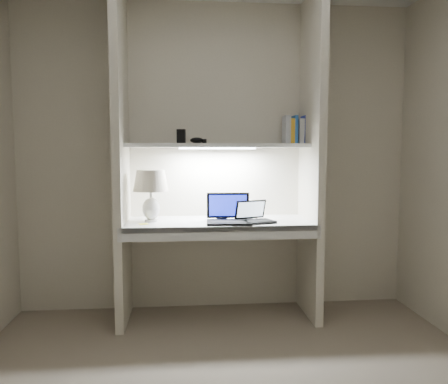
{
  "coord_description": "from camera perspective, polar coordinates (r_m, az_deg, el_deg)",
  "views": [
    {
      "loc": [
        -0.26,
        -2.1,
        1.3
      ],
      "look_at": [
        0.03,
        1.05,
        1.01
      ],
      "focal_mm": 35.0,
      "sensor_mm": 36.0,
      "label": 1
    }
  ],
  "objects": [
    {
      "name": "back_wall",
      "position": [
        3.61,
        -1.09,
        4.47
      ],
      "size": [
        3.2,
        0.01,
        2.5
      ],
      "primitive_type": "cube",
      "color": "beige",
      "rests_on": "floor"
    },
    {
      "name": "book_row",
      "position": [
        3.61,
        9.44,
        7.91
      ],
      "size": [
        0.21,
        0.15,
        0.23
      ],
      "color": "white",
      "rests_on": "shelf"
    },
    {
      "name": "table_lamp",
      "position": [
        3.36,
        -9.54,
        0.68
      ],
      "size": [
        0.27,
        0.27,
        0.39
      ],
      "color": "white",
      "rests_on": "desk"
    },
    {
      "name": "shelf_box",
      "position": [
        3.45,
        -5.62,
        7.24
      ],
      "size": [
        0.07,
        0.06,
        0.11
      ],
      "primitive_type": "cube",
      "rotation": [
        0.0,
        0.0,
        -0.16
      ],
      "color": "black",
      "rests_on": "shelf"
    },
    {
      "name": "cable_coil",
      "position": [
        3.46,
        3.65,
        -3.45
      ],
      "size": [
        0.11,
        0.11,
        0.01
      ],
      "primitive_type": "torus",
      "rotation": [
        0.0,
        0.0,
        -0.17
      ],
      "color": "black",
      "rests_on": "desk"
    },
    {
      "name": "laptop_netbook",
      "position": [
        3.31,
        4.01,
        -3.29
      ],
      "size": [
        0.31,
        0.29,
        0.16
      ],
      "rotation": [
        0.0,
        0.0,
        0.32
      ],
      "color": "black",
      "rests_on": "desk"
    },
    {
      "name": "laptop_main",
      "position": [
        3.29,
        0.58,
        -3.12
      ],
      "size": [
        0.34,
        0.3,
        0.22
      ],
      "rotation": [
        0.0,
        0.0,
        -0.05
      ],
      "color": "black",
      "rests_on": "desk"
    },
    {
      "name": "desk",
      "position": [
        3.38,
        -0.74,
        -4.09
      ],
      "size": [
        1.4,
        0.55,
        0.04
      ],
      "primitive_type": "cube",
      "color": "white",
      "rests_on": "alcove_panel_left"
    },
    {
      "name": "shelf",
      "position": [
        3.43,
        -0.87,
        6.09
      ],
      "size": [
        1.4,
        0.36,
        0.03
      ],
      "primitive_type": "cube",
      "color": "silver",
      "rests_on": "back_wall"
    },
    {
      "name": "sticky_note",
      "position": [
        3.27,
        -10.45,
        -4.13
      ],
      "size": [
        0.08,
        0.08,
        0.0
      ],
      "primitive_type": "cube",
      "rotation": [
        0.0,
        0.0,
        0.34
      ],
      "color": "yellow",
      "rests_on": "desk"
    },
    {
      "name": "alcove_panel_left",
      "position": [
        3.36,
        -13.28,
        4.27
      ],
      "size": [
        0.06,
        0.55,
        2.5
      ],
      "primitive_type": "cube",
      "color": "beige",
      "rests_on": "floor"
    },
    {
      "name": "desk_apron",
      "position": [
        3.13,
        -0.36,
        -5.4
      ],
      "size": [
        1.46,
        0.03,
        0.1
      ],
      "primitive_type": "cube",
      "color": "silver",
      "rests_on": "desk"
    },
    {
      "name": "alcove_panel_right",
      "position": [
        3.47,
        11.38,
        4.33
      ],
      "size": [
        0.06,
        0.55,
        2.5
      ],
      "primitive_type": "cube",
      "color": "beige",
      "rests_on": "floor"
    },
    {
      "name": "shelf_gadget",
      "position": [
        3.41,
        -3.57,
        6.75
      ],
      "size": [
        0.12,
        0.1,
        0.05
      ],
      "primitive_type": "ellipsoid",
      "rotation": [
        0.0,
        0.0,
        0.2
      ],
      "color": "black",
      "rests_on": "shelf"
    },
    {
      "name": "strip_light",
      "position": [
        3.43,
        -0.87,
        5.73
      ],
      "size": [
        0.6,
        0.04,
        0.02
      ],
      "primitive_type": "cube",
      "color": "white",
      "rests_on": "shelf"
    },
    {
      "name": "speaker",
      "position": [
        3.57,
        2.77,
        -2.14
      ],
      "size": [
        0.12,
        0.1,
        0.14
      ],
      "primitive_type": "cube",
      "rotation": [
        0.0,
        0.0,
        0.31
      ],
      "color": "silver",
      "rests_on": "desk"
    },
    {
      "name": "mouse",
      "position": [
        3.41,
        -0.29,
        -3.41
      ],
      "size": [
        0.1,
        0.06,
        0.03
      ],
      "primitive_type": "ellipsoid",
      "rotation": [
        0.0,
        0.0,
        -0.06
      ],
      "color": "black",
      "rests_on": "desk"
    }
  ]
}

